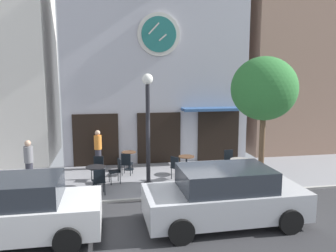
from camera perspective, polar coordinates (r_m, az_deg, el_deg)
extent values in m
cube|color=gray|center=(13.47, 1.28, -8.67)|extent=(26.19, 4.59, 0.05)
cube|color=#2D2D30|center=(8.86, 8.37, -18.43)|extent=(26.19, 5.70, 0.05)
cube|color=#A8A5A0|center=(11.36, 3.65, -11.72)|extent=(26.19, 0.12, 0.08)
cube|color=#B2B2BC|center=(16.38, -2.32, 10.66)|extent=(8.40, 2.65, 9.11)
cylinder|color=beige|center=(15.09, -1.58, 15.18)|extent=(1.85, 0.10, 1.85)
cylinder|color=#1E6660|center=(15.03, -1.54, 15.21)|extent=(1.52, 0.04, 1.52)
cube|color=beige|center=(15.01, -0.90, 14.70)|extent=(0.36, 0.03, 0.31)
cube|color=beige|center=(14.99, -2.40, 16.13)|extent=(0.49, 0.03, 0.51)
cube|color=black|center=(15.12, -12.07, -2.33)|extent=(1.96, 0.10, 2.30)
cube|color=black|center=(15.29, -1.52, -2.02)|extent=(1.96, 0.10, 2.30)
cube|color=black|center=(15.95, 8.47, -1.66)|extent=(1.96, 0.10, 2.30)
cube|color=#33568C|center=(15.34, 7.37, 2.86)|extent=(2.69, 0.90, 0.12)
cube|color=#9E7A66|center=(19.50, 20.51, 14.77)|extent=(5.47, 3.69, 12.46)
cylinder|color=black|center=(11.70, -3.31, -10.36)|extent=(0.32, 0.32, 0.36)
cylinder|color=black|center=(11.27, -3.38, -2.39)|extent=(0.14, 0.14, 3.67)
sphere|color=white|center=(11.06, -3.48, 7.91)|extent=(0.36, 0.36, 0.36)
cylinder|color=brown|center=(12.57, 15.51, -3.80)|extent=(0.20, 0.20, 2.69)
ellipsoid|color=#2D7033|center=(12.29, 15.92, 6.10)|extent=(2.34, 2.11, 2.22)
cylinder|color=black|center=(12.47, -12.08, -8.42)|extent=(0.07, 0.07, 0.74)
cylinder|color=black|center=(12.57, -12.03, -9.96)|extent=(0.40, 0.40, 0.03)
cylinder|color=black|center=(12.36, -12.14, -6.78)|extent=(0.69, 0.69, 0.03)
cylinder|color=black|center=(14.45, -6.60, -5.86)|extent=(0.07, 0.07, 0.75)
cylinder|color=black|center=(14.55, -6.57, -7.24)|extent=(0.40, 0.40, 0.03)
cylinder|color=brown|center=(14.36, -6.62, -4.40)|extent=(0.61, 0.61, 0.03)
cylinder|color=black|center=(13.80, 3.12, -6.61)|extent=(0.07, 0.07, 0.71)
cylinder|color=black|center=(13.89, 3.11, -7.97)|extent=(0.40, 0.40, 0.03)
cylinder|color=brown|center=(13.71, 3.13, -5.17)|extent=(0.64, 0.64, 0.03)
cylinder|color=black|center=(13.60, 12.00, -7.03)|extent=(0.07, 0.07, 0.71)
cylinder|color=black|center=(13.70, 11.96, -8.39)|extent=(0.40, 0.40, 0.03)
cylinder|color=gray|center=(13.51, 12.05, -5.59)|extent=(0.76, 0.76, 0.03)
cube|color=black|center=(11.72, -11.59, -9.11)|extent=(0.46, 0.46, 0.04)
cube|color=black|center=(11.48, -11.51, -8.31)|extent=(0.38, 0.10, 0.45)
cylinder|color=black|center=(11.97, -10.85, -9.84)|extent=(0.03, 0.03, 0.45)
cylinder|color=black|center=(11.93, -12.49, -9.95)|extent=(0.03, 0.03, 0.45)
cylinder|color=black|center=(11.65, -10.60, -10.36)|extent=(0.03, 0.03, 0.45)
cylinder|color=black|center=(11.61, -12.29, -10.48)|extent=(0.03, 0.03, 0.45)
cube|color=black|center=(13.72, -6.91, -6.34)|extent=(0.50, 0.50, 0.04)
cube|color=black|center=(13.50, -7.12, -5.61)|extent=(0.37, 0.16, 0.45)
cylinder|color=black|center=(13.90, -6.03, -7.09)|extent=(0.03, 0.03, 0.45)
cylinder|color=black|center=(13.98, -7.39, -7.02)|extent=(0.03, 0.03, 0.45)
cylinder|color=black|center=(13.58, -6.37, -7.47)|extent=(0.03, 0.03, 0.45)
cylinder|color=black|center=(13.67, -7.77, -7.40)|extent=(0.03, 0.03, 0.45)
cube|color=black|center=(13.11, 1.63, -7.00)|extent=(0.56, 0.56, 0.04)
cube|color=black|center=(12.92, 1.12, -6.20)|extent=(0.26, 0.33, 0.45)
cylinder|color=black|center=(13.19, 2.68, -7.92)|extent=(0.03, 0.03, 0.45)
cylinder|color=black|center=(13.40, 1.54, -7.65)|extent=(0.03, 0.03, 0.45)
cylinder|color=black|center=(12.94, 1.72, -8.25)|extent=(0.03, 0.03, 0.45)
cylinder|color=black|center=(13.15, 0.58, -7.96)|extent=(0.03, 0.03, 0.45)
cube|color=black|center=(14.22, 10.42, -5.88)|extent=(0.42, 0.42, 0.04)
cube|color=black|center=(14.32, 10.16, -4.84)|extent=(0.38, 0.06, 0.45)
cylinder|color=black|center=(14.06, 10.03, -6.99)|extent=(0.03, 0.03, 0.45)
cylinder|color=black|center=(14.19, 11.30, -6.88)|extent=(0.03, 0.03, 0.45)
cylinder|color=black|center=(14.36, 9.50, -6.64)|extent=(0.03, 0.03, 0.45)
cylinder|color=black|center=(14.49, 10.75, -6.53)|extent=(0.03, 0.03, 0.45)
cube|color=black|center=(13.20, -11.84, -7.08)|extent=(0.50, 0.50, 0.04)
cube|color=black|center=(13.31, -11.63, -5.94)|extent=(0.38, 0.15, 0.45)
cylinder|color=black|center=(13.16, -12.75, -8.18)|extent=(0.03, 0.03, 0.45)
cylinder|color=black|center=(13.06, -11.32, -8.27)|extent=(0.03, 0.03, 0.45)
cylinder|color=black|center=(13.47, -12.28, -7.77)|extent=(0.03, 0.03, 0.45)
cylinder|color=black|center=(13.37, -10.89, -7.85)|extent=(0.03, 0.03, 0.45)
cube|color=black|center=(12.75, -9.02, -7.56)|extent=(0.47, 0.47, 0.04)
cube|color=black|center=(12.73, -8.24, -6.52)|extent=(0.11, 0.38, 0.45)
cylinder|color=black|center=(12.95, -9.89, -8.37)|extent=(0.03, 0.03, 0.45)
cylinder|color=black|center=(12.63, -9.59, -8.81)|extent=(0.03, 0.03, 0.45)
cylinder|color=black|center=(13.01, -8.41, -8.25)|extent=(0.03, 0.03, 0.45)
cylinder|color=black|center=(12.69, -8.07, -8.68)|extent=(0.03, 0.03, 0.45)
cylinder|color=#2D2D38|center=(14.78, -11.67, -5.46)|extent=(0.37, 0.37, 0.85)
cylinder|color=orange|center=(14.62, -11.76, -2.71)|extent=(0.45, 0.45, 0.60)
sphere|color=tan|center=(14.54, -11.81, -1.12)|extent=(0.22, 0.22, 0.22)
cylinder|color=#2D2D38|center=(13.35, -22.30, -7.49)|extent=(0.29, 0.29, 0.85)
cylinder|color=slate|center=(13.18, -22.48, -4.46)|extent=(0.35, 0.35, 0.60)
sphere|color=tan|center=(13.09, -22.59, -2.71)|extent=(0.22, 0.22, 0.22)
cube|color=white|center=(9.26, -25.05, -13.75)|extent=(4.31, 1.82, 0.75)
cube|color=#262B33|center=(9.04, -25.32, -9.90)|extent=(2.42, 1.60, 0.60)
cylinder|color=black|center=(8.30, -16.60, -18.05)|extent=(0.64, 0.22, 0.64)
cylinder|color=black|center=(9.93, -15.42, -13.39)|extent=(0.64, 0.22, 0.64)
cube|color=#B7BABF|center=(9.46, 9.52, -12.54)|extent=(4.33, 1.87, 0.75)
cube|color=#262B33|center=(9.24, 9.63, -8.75)|extent=(2.43, 1.62, 0.60)
cylinder|color=black|center=(9.41, 19.90, -14.90)|extent=(0.64, 0.23, 0.64)
cylinder|color=black|center=(10.87, 14.92, -11.40)|extent=(0.64, 0.23, 0.64)
cylinder|color=black|center=(8.39, 2.23, -17.36)|extent=(0.64, 0.23, 0.64)
cylinder|color=black|center=(10.00, -0.24, -12.91)|extent=(0.64, 0.23, 0.64)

